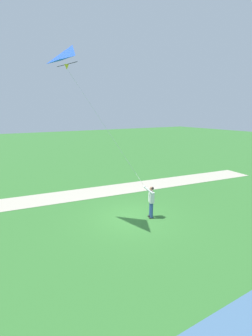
% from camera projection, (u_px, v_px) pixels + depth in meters
% --- Properties ---
extents(ground_plane, '(120.00, 120.00, 0.00)m').
position_uv_depth(ground_plane, '(132.00, 217.00, 13.57)').
color(ground_plane, '#33702D').
extents(walkway_path, '(6.18, 32.06, 0.02)m').
position_uv_depth(walkway_path, '(66.00, 196.00, 16.91)').
color(walkway_path, '#B7AD99').
rests_on(walkway_path, ground).
extents(person_kite_flyer, '(0.49, 0.63, 1.83)m').
position_uv_depth(person_kite_flyer, '(151.00, 199.00, 13.35)').
color(person_kite_flyer, '#232328').
rests_on(person_kite_flyer, ground).
extents(flying_kite, '(2.38, 3.67, 6.68)m').
position_uv_depth(flying_kite, '(73.00, 59.00, 11.32)').
color(flying_kite, blue).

